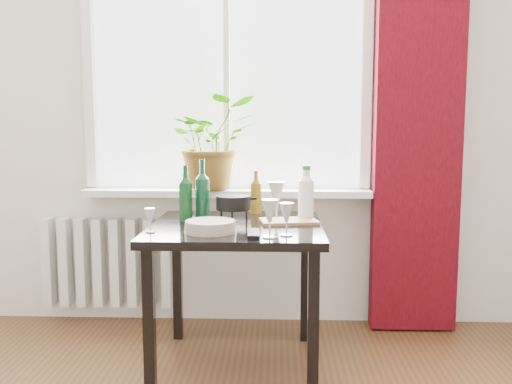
{
  "coord_description": "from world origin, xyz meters",
  "views": [
    {
      "loc": [
        0.3,
        -1.25,
        1.25
      ],
      "look_at": [
        0.2,
        1.55,
        0.9
      ],
      "focal_mm": 40.0,
      "sensor_mm": 36.0,
      "label": 1
    }
  ],
  "objects_px": {
    "wineglass_front_right": "(270,218)",
    "tv_remote": "(254,234)",
    "wine_bottle_left": "(186,193)",
    "wineglass_far_right": "(286,219)",
    "wineglass_back_center": "(276,200)",
    "plate_stack": "(210,226)",
    "table": "(236,243)",
    "radiator": "(108,262)",
    "wineglass_front_left": "(150,220)",
    "potted_plant": "(212,143)",
    "wine_bottle_right": "(202,189)",
    "wineglass_back_left": "(188,203)",
    "fondue_pot": "(233,209)",
    "bottle_amber": "(256,192)",
    "cleaning_bottle": "(306,192)",
    "cutting_board": "(289,221)"
  },
  "relations": [
    {
      "from": "wineglass_back_left",
      "to": "wineglass_front_left",
      "type": "xyz_separation_m",
      "value": [
        -0.11,
        -0.41,
        -0.02
      ]
    },
    {
      "from": "cutting_board",
      "to": "wineglass_far_right",
      "type": "bearing_deg",
      "value": -93.02
    },
    {
      "from": "wineglass_far_right",
      "to": "wineglass_front_left",
      "type": "distance_m",
      "value": 0.63
    },
    {
      "from": "wine_bottle_right",
      "to": "bottle_amber",
      "type": "bearing_deg",
      "value": 37.84
    },
    {
      "from": "plate_stack",
      "to": "wine_bottle_left",
      "type": "bearing_deg",
      "value": 118.78
    },
    {
      "from": "potted_plant",
      "to": "cleaning_bottle",
      "type": "relative_size",
      "value": 1.95
    },
    {
      "from": "potted_plant",
      "to": "wineglass_back_center",
      "type": "distance_m",
      "value": 0.66
    },
    {
      "from": "wineglass_back_center",
      "to": "fondue_pot",
      "type": "relative_size",
      "value": 1.02
    },
    {
      "from": "table",
      "to": "potted_plant",
      "type": "bearing_deg",
      "value": 107.32
    },
    {
      "from": "wineglass_back_center",
      "to": "plate_stack",
      "type": "distance_m",
      "value": 0.46
    },
    {
      "from": "wine_bottle_left",
      "to": "bottle_amber",
      "type": "height_order",
      "value": "wine_bottle_left"
    },
    {
      "from": "bottle_amber",
      "to": "wineglass_back_left",
      "type": "bearing_deg",
      "value": -154.88
    },
    {
      "from": "radiator",
      "to": "wineglass_far_right",
      "type": "distance_m",
      "value": 1.48
    },
    {
      "from": "cleaning_bottle",
      "to": "plate_stack",
      "type": "bearing_deg",
      "value": -141.2
    },
    {
      "from": "wineglass_front_left",
      "to": "cleaning_bottle",
      "type": "bearing_deg",
      "value": 28.04
    },
    {
      "from": "wine_bottle_left",
      "to": "wineglass_front_left",
      "type": "relative_size",
      "value": 2.51
    },
    {
      "from": "wineglass_front_right",
      "to": "tv_remote",
      "type": "bearing_deg",
      "value": 155.04
    },
    {
      "from": "wineglass_back_left",
      "to": "wine_bottle_right",
      "type": "bearing_deg",
      "value": -29.02
    },
    {
      "from": "wineglass_front_left",
      "to": "tv_remote",
      "type": "height_order",
      "value": "wineglass_front_left"
    },
    {
      "from": "radiator",
      "to": "wine_bottle_left",
      "type": "relative_size",
      "value": 2.76
    },
    {
      "from": "wineglass_far_right",
      "to": "fondue_pot",
      "type": "xyz_separation_m",
      "value": [
        -0.26,
        0.33,
        -0.01
      ]
    },
    {
      "from": "wineglass_front_right",
      "to": "wineglass_back_left",
      "type": "xyz_separation_m",
      "value": [
        -0.44,
        0.51,
        -0.01
      ]
    },
    {
      "from": "radiator",
      "to": "wineglass_back_center",
      "type": "relative_size",
      "value": 3.87
    },
    {
      "from": "tv_remote",
      "to": "cutting_board",
      "type": "relative_size",
      "value": 0.64
    },
    {
      "from": "table",
      "to": "tv_remote",
      "type": "xyz_separation_m",
      "value": [
        0.1,
        -0.28,
        0.1
      ]
    },
    {
      "from": "potted_plant",
      "to": "wine_bottle_right",
      "type": "xyz_separation_m",
      "value": [
        -0.0,
        -0.45,
        -0.22
      ]
    },
    {
      "from": "radiator",
      "to": "wineglass_back_left",
      "type": "bearing_deg",
      "value": -37.19
    },
    {
      "from": "tv_remote",
      "to": "wine_bottle_right",
      "type": "bearing_deg",
      "value": 120.63
    },
    {
      "from": "bottle_amber",
      "to": "cleaning_bottle",
      "type": "height_order",
      "value": "cleaning_bottle"
    },
    {
      "from": "potted_plant",
      "to": "wineglass_front_right",
      "type": "bearing_deg",
      "value": -68.69
    },
    {
      "from": "wine_bottle_left",
      "to": "wineglass_far_right",
      "type": "bearing_deg",
      "value": -35.34
    },
    {
      "from": "wineglass_back_left",
      "to": "plate_stack",
      "type": "xyz_separation_m",
      "value": [
        0.16,
        -0.39,
        -0.05
      ]
    },
    {
      "from": "bottle_amber",
      "to": "wineglass_back_left",
      "type": "xyz_separation_m",
      "value": [
        -0.35,
        -0.17,
        -0.04
      ]
    },
    {
      "from": "wine_bottle_right",
      "to": "wineglass_back_left",
      "type": "height_order",
      "value": "wine_bottle_right"
    },
    {
      "from": "wineglass_back_center",
      "to": "cutting_board",
      "type": "distance_m",
      "value": 0.14
    },
    {
      "from": "plate_stack",
      "to": "cutting_board",
      "type": "bearing_deg",
      "value": 34.96
    },
    {
      "from": "wineglass_back_center",
      "to": "wineglass_front_right",
      "type": "bearing_deg",
      "value": -93.66
    },
    {
      "from": "cleaning_bottle",
      "to": "radiator",
      "type": "bearing_deg",
      "value": 159.17
    },
    {
      "from": "table",
      "to": "cleaning_bottle",
      "type": "bearing_deg",
      "value": 25.82
    },
    {
      "from": "wine_bottle_left",
      "to": "bottle_amber",
      "type": "bearing_deg",
      "value": 36.43
    },
    {
      "from": "potted_plant",
      "to": "tv_remote",
      "type": "relative_size",
      "value": 3.07
    },
    {
      "from": "table",
      "to": "bottle_amber",
      "type": "relative_size",
      "value": 3.47
    },
    {
      "from": "potted_plant",
      "to": "wine_bottle_left",
      "type": "xyz_separation_m",
      "value": [
        -0.08,
        -0.5,
        -0.24
      ]
    },
    {
      "from": "radiator",
      "to": "potted_plant",
      "type": "xyz_separation_m",
      "value": [
        0.66,
        -0.03,
        0.74
      ]
    },
    {
      "from": "table",
      "to": "wineglass_far_right",
      "type": "distance_m",
      "value": 0.4
    },
    {
      "from": "bottle_amber",
      "to": "radiator",
      "type": "bearing_deg",
      "value": 163.59
    },
    {
      "from": "fondue_pot",
      "to": "potted_plant",
      "type": "bearing_deg",
      "value": 95.31
    },
    {
      "from": "wineglass_back_left",
      "to": "wineglass_back_center",
      "type": "bearing_deg",
      "value": -6.09
    },
    {
      "from": "table",
      "to": "plate_stack",
      "type": "distance_m",
      "value": 0.25
    },
    {
      "from": "potted_plant",
      "to": "tv_remote",
      "type": "bearing_deg",
      "value": -72.14
    }
  ]
}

